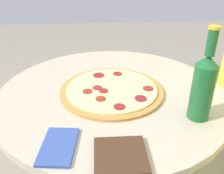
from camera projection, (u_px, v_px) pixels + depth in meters
name	position (u px, v px, depth m)	size (l,w,h in m)	color
table	(112.00, 130.00, 1.02)	(0.84, 0.84, 0.76)	#B2A893
pizza	(112.00, 90.00, 0.92)	(0.38, 0.38, 0.02)	#B77F3D
beer_bottle	(203.00, 85.00, 0.73)	(0.07, 0.07, 0.29)	#195628
pizza_paddle	(121.00, 167.00, 0.59)	(0.29, 0.13, 0.02)	#422819
napkin	(58.00, 146.00, 0.66)	(0.15, 0.10, 0.01)	#334C99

